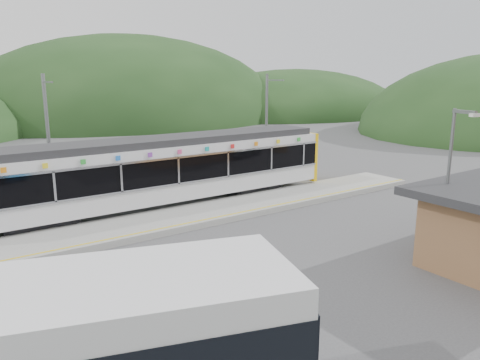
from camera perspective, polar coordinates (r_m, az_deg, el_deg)
ground at (r=21.59m, az=2.76°, el=-6.05°), size 120.00×120.00×0.00m
hills at (r=29.30m, az=5.94°, el=-1.06°), size 146.00×149.00×26.00m
platform at (r=24.10m, az=-2.08°, el=-3.65°), size 26.00×3.20×0.30m
yellow_line at (r=23.03m, az=-0.31°, el=-4.03°), size 26.00×0.10×0.01m
train at (r=24.83m, az=-10.09°, el=1.20°), size 20.44×3.01×3.74m
catenary_mast_west at (r=25.48m, az=-22.26°, el=4.35°), size 0.18×1.80×7.00m
catenary_mast_east at (r=31.67m, az=3.29°, el=6.73°), size 0.18×1.80×7.00m
lamp_post at (r=18.75m, az=24.40°, el=0.85°), size 0.38×1.05×5.77m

